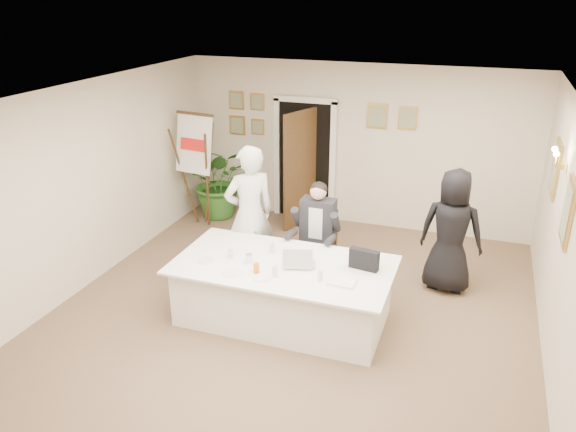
# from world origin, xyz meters

# --- Properties ---
(floor) EXTENTS (7.00, 7.00, 0.00)m
(floor) POSITION_xyz_m (0.00, 0.00, 0.00)
(floor) COLOR brown
(floor) RESTS_ON ground
(ceiling) EXTENTS (6.00, 7.00, 0.02)m
(ceiling) POSITION_xyz_m (0.00, 0.00, 2.80)
(ceiling) COLOR white
(ceiling) RESTS_ON wall_back
(wall_back) EXTENTS (6.00, 0.10, 2.80)m
(wall_back) POSITION_xyz_m (0.00, 3.50, 1.40)
(wall_back) COLOR beige
(wall_back) RESTS_ON floor
(wall_front) EXTENTS (6.00, 0.10, 2.80)m
(wall_front) POSITION_xyz_m (0.00, -3.50, 1.40)
(wall_front) COLOR beige
(wall_front) RESTS_ON floor
(wall_left) EXTENTS (0.10, 7.00, 2.80)m
(wall_left) POSITION_xyz_m (-3.00, 0.00, 1.40)
(wall_left) COLOR beige
(wall_left) RESTS_ON floor
(wall_right) EXTENTS (0.10, 7.00, 2.80)m
(wall_right) POSITION_xyz_m (3.00, 0.00, 1.40)
(wall_right) COLOR beige
(wall_right) RESTS_ON floor
(doorway) EXTENTS (1.14, 0.86, 2.20)m
(doorway) POSITION_xyz_m (-0.88, 3.32, 1.04)
(doorway) COLOR black
(doorway) RESTS_ON floor
(pictures_back_wall) EXTENTS (3.40, 0.06, 0.80)m
(pictures_back_wall) POSITION_xyz_m (-0.80, 3.47, 1.85)
(pictures_back_wall) COLOR #BA8D3F
(pictures_back_wall) RESTS_ON wall_back
(pictures_right_wall) EXTENTS (0.06, 2.20, 0.80)m
(pictures_right_wall) POSITION_xyz_m (2.97, 1.20, 1.75)
(pictures_right_wall) COLOR #BA8D3F
(pictures_right_wall) RESTS_ON wall_right
(wall_sconce) EXTENTS (0.20, 0.30, 0.24)m
(wall_sconce) POSITION_xyz_m (2.90, 1.20, 2.10)
(wall_sconce) COLOR gold
(wall_sconce) RESTS_ON wall_right
(conference_table) EXTENTS (2.69, 1.43, 0.78)m
(conference_table) POSITION_xyz_m (-0.08, 0.08, 0.39)
(conference_table) COLOR white
(conference_table) RESTS_ON floor
(seated_man) EXTENTS (0.76, 0.80, 1.50)m
(seated_man) POSITION_xyz_m (0.03, 1.16, 0.75)
(seated_man) COLOR black
(seated_man) RESTS_ON floor
(flip_chart) EXTENTS (0.71, 0.48, 1.98)m
(flip_chart) POSITION_xyz_m (-2.48, 2.47, 0.91)
(flip_chart) COLOR #372311
(flip_chart) RESTS_ON floor
(standing_man) EXTENTS (0.85, 0.84, 1.97)m
(standing_man) POSITION_xyz_m (-0.90, 0.96, 0.99)
(standing_man) COLOR silver
(standing_man) RESTS_ON floor
(standing_woman) EXTENTS (0.90, 0.63, 1.74)m
(standing_woman) POSITION_xyz_m (1.80, 1.57, 0.87)
(standing_woman) COLOR black
(standing_woman) RESTS_ON floor
(potted_palm) EXTENTS (1.45, 1.34, 1.33)m
(potted_palm) POSITION_xyz_m (-2.35, 2.98, 0.67)
(potted_palm) COLOR #2C6220
(potted_palm) RESTS_ON floor
(laptop) EXTENTS (0.45, 0.46, 0.28)m
(laptop) POSITION_xyz_m (0.14, 0.12, 0.91)
(laptop) COLOR #B7BABC
(laptop) RESTS_ON conference_table
(laptop_bag) EXTENTS (0.37, 0.15, 0.25)m
(laptop_bag) POSITION_xyz_m (0.88, 0.28, 0.90)
(laptop_bag) COLOR black
(laptop_bag) RESTS_ON conference_table
(paper_stack) EXTENTS (0.32, 0.23, 0.03)m
(paper_stack) POSITION_xyz_m (0.73, -0.16, 0.79)
(paper_stack) COLOR white
(paper_stack) RESTS_ON conference_table
(plate_left) EXTENTS (0.23, 0.23, 0.01)m
(plate_left) POSITION_xyz_m (-1.01, -0.17, 0.78)
(plate_left) COLOR white
(plate_left) RESTS_ON conference_table
(plate_mid) EXTENTS (0.28, 0.28, 0.01)m
(plate_mid) POSITION_xyz_m (-0.56, -0.35, 0.78)
(plate_mid) COLOR white
(plate_mid) RESTS_ON conference_table
(plate_near) EXTENTS (0.22, 0.22, 0.01)m
(plate_near) POSITION_xyz_m (-0.18, -0.35, 0.78)
(plate_near) COLOR white
(plate_near) RESTS_ON conference_table
(glass_a) EXTENTS (0.07, 0.07, 0.14)m
(glass_a) POSITION_xyz_m (-0.75, 0.00, 0.84)
(glass_a) COLOR silver
(glass_a) RESTS_ON conference_table
(glass_b) EXTENTS (0.07, 0.07, 0.14)m
(glass_b) POSITION_xyz_m (-0.06, -0.27, 0.84)
(glass_b) COLOR silver
(glass_b) RESTS_ON conference_table
(glass_c) EXTENTS (0.08, 0.08, 0.14)m
(glass_c) POSITION_xyz_m (0.47, -0.18, 0.84)
(glass_c) COLOR silver
(glass_c) RESTS_ON conference_table
(glass_d) EXTENTS (0.07, 0.07, 0.14)m
(glass_d) POSITION_xyz_m (-0.32, 0.32, 0.84)
(glass_d) COLOR silver
(glass_d) RESTS_ON conference_table
(oj_glass) EXTENTS (0.08, 0.08, 0.13)m
(oj_glass) POSITION_xyz_m (-0.30, -0.25, 0.84)
(oj_glass) COLOR orange
(oj_glass) RESTS_ON conference_table
(steel_jug) EXTENTS (0.11, 0.11, 0.11)m
(steel_jug) POSITION_xyz_m (-0.49, -0.02, 0.83)
(steel_jug) COLOR silver
(steel_jug) RESTS_ON conference_table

